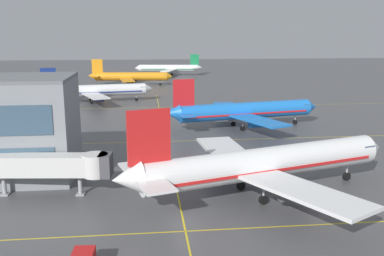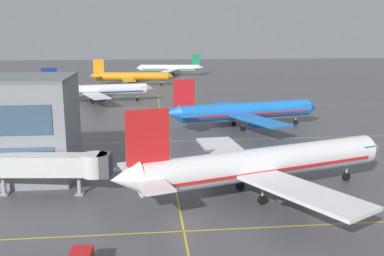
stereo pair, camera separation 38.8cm
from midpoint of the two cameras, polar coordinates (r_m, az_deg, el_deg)
ground_plane at (r=50.08m, az=-1.05°, el=-12.39°), size 600.00×600.00×0.00m
airliner_front_gate at (r=57.41m, az=9.35°, el=-4.66°), size 39.65×33.87×12.59m
airliner_second_row at (r=97.28m, az=7.00°, el=2.22°), size 36.51×31.02×11.41m
airliner_third_row at (r=135.34m, az=-12.36°, el=4.82°), size 34.74×29.64×10.82m
airliner_far_left_stand at (r=176.94m, az=-7.89°, el=6.69°), size 33.79×29.07×10.50m
airliner_far_right_stand at (r=217.07m, az=-2.81°, el=7.83°), size 33.38×28.56×10.38m
taxiway_markings at (r=85.76m, az=-3.24°, el=-1.75°), size 167.48×131.26×0.01m
jet_bridge at (r=59.49m, az=-17.00°, el=-4.69°), size 16.58×4.51×5.58m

